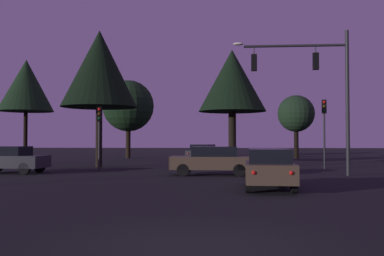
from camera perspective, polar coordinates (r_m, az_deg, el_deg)
The scene contains 13 objects.
ground_plane at distance 31.85m, azimuth 3.00°, elevation -4.99°, with size 168.00×168.00×0.00m, color black.
traffic_signal_mast_arm at distance 24.14m, azimuth 15.96°, elevation 6.21°, with size 6.10×0.39×7.69m.
traffic_light_corner_left at distance 29.81m, azimuth 16.93°, elevation 1.02°, with size 0.33×0.37×4.53m.
traffic_light_corner_right at distance 27.43m, azimuth -12.05°, elevation 0.38°, with size 0.35×0.38×3.94m.
car_nearside_lane at distance 16.83m, azimuth 10.04°, elevation -5.17°, with size 2.00×4.35×1.52m.
car_crossing_left at distance 23.23m, azimuth 2.68°, elevation -4.24°, with size 4.50×1.84×1.52m.
car_crossing_right at distance 26.69m, azimuth -22.74°, elevation -3.78°, with size 4.18×2.19×1.52m.
car_far_lane at distance 38.63m, azimuth 1.49°, elevation -3.24°, with size 3.02×4.57×1.52m.
tree_behind_sign at distance 46.83m, azimuth 13.47°, elevation 1.81°, with size 3.85×3.85×6.62m.
tree_left_far at distance 36.82m, azimuth -20.91°, elevation 5.21°, with size 4.28×4.28×8.26m.
tree_center_horizon at distance 46.89m, azimuth -8.34°, elevation 2.86°, with size 5.46×5.46×8.30m.
tree_right_cluster at distance 31.43m, azimuth -12.04°, elevation 7.57°, with size 5.31×5.31×9.61m.
tree_lot_edge at distance 29.34m, azimuth 5.28°, elevation 6.13°, with size 4.51×4.51×7.94m.
Camera 1 is at (0.33, -7.30, 1.81)m, focal length 40.72 mm.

